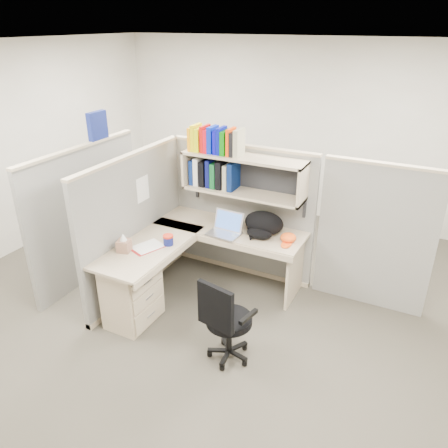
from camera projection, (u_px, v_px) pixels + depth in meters
The scene contains 14 objects.
ground at pixel (207, 307), 4.86m from camera, with size 6.00×6.00×0.00m, color #343028.
room_shell at pixel (204, 167), 4.17m from camera, with size 6.00×6.00×6.00m.
cubicle at pixel (196, 212), 4.99m from camera, with size 3.79×1.84×1.95m.
desk at pixel (159, 276), 4.61m from camera, with size 1.74×1.75×0.73m.
laptop at pixel (224, 225), 4.80m from camera, with size 0.35×0.35×0.25m, color #B6B5BA, non-canonical shape.
backpack at pixel (262, 225), 4.78m from camera, with size 0.44×0.34×0.26m, color black, non-canonical shape.
orange_cap at pixel (288, 238), 4.68m from camera, with size 0.17×0.20×0.09m, color #F95515, non-canonical shape.
snack_canister at pixel (168, 240), 4.61m from camera, with size 0.11×0.11×0.11m.
tissue_box at pixel (124, 242), 4.46m from camera, with size 0.13×0.13×0.20m, color #936953, non-canonical shape.
mouse at pixel (234, 236), 4.79m from camera, with size 0.08×0.05×0.03m, color #8FA5CB.
paper_cup at pixel (236, 221), 5.07m from camera, with size 0.07×0.07×0.10m, color silver.
book_stack at pixel (259, 220), 5.07m from camera, with size 0.16×0.21×0.10m, color slate, non-canonical shape.
loose_paper at pixel (148, 246), 4.60m from camera, with size 0.23×0.31×0.00m, color silver, non-canonical shape.
task_chair at pixel (226, 333), 3.97m from camera, with size 0.50×0.46×0.89m.
Camera 1 is at (1.98, -3.49, 2.90)m, focal length 35.00 mm.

